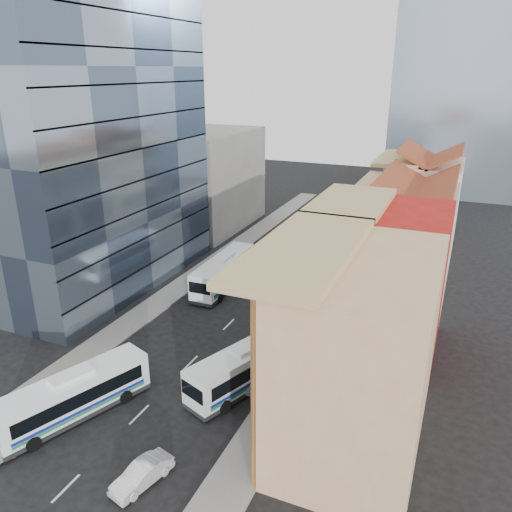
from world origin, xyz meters
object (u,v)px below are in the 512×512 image
at_px(bus_left_far, 224,271).
at_px(bus_right, 249,364).
at_px(office_tower, 93,145).
at_px(sedan_right, 142,474).
at_px(bus_left_near, 74,395).
at_px(shophouse_tan, 361,353).

relative_size(bus_left_far, bus_right, 1.05).
bearing_deg(office_tower, sedan_right, -47.86).
bearing_deg(sedan_right, bus_left_near, 171.85).
distance_m(shophouse_tan, bus_right, 9.77).
bearing_deg(bus_left_far, shophouse_tan, -45.41).
distance_m(office_tower, sedan_right, 34.16).
bearing_deg(sedan_right, bus_right, 95.97).
bearing_deg(sedan_right, bus_left_far, 121.47).
xyz_separation_m(bus_left_near, bus_left_far, (-0.36, 23.35, 0.12)).
height_order(bus_left_far, bus_right, bus_left_far).
bearing_deg(shophouse_tan, sedan_right, -138.66).
relative_size(office_tower, bus_left_far, 2.65).
bearing_deg(sedan_right, shophouse_tan, 55.99).
distance_m(bus_left_near, bus_left_far, 23.35).
relative_size(shophouse_tan, bus_right, 1.30).
distance_m(bus_left_near, sedan_right, 8.39).
relative_size(shophouse_tan, bus_left_far, 1.24).
relative_size(office_tower, bus_left_near, 2.84).
distance_m(office_tower, bus_right, 28.66).
height_order(bus_left_near, sedan_right, bus_left_near).
relative_size(bus_left_far, sedan_right, 2.92).
height_order(bus_left_near, bus_left_far, bus_left_far).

